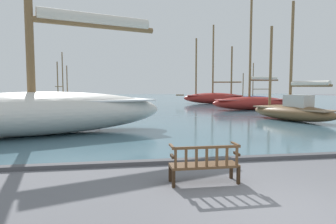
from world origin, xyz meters
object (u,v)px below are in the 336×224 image
(sailboat_outer_port, at_px, (63,101))
(sailboat_far_starboard, at_px, (214,97))
(sailboat_nearest_starboard, at_px, (292,109))
(channel_buoy, at_px, (99,110))
(sailboat_outer_starboard, at_px, (40,106))
(sailboat_mid_starboard, at_px, (251,102))
(sailboat_far_port, at_px, (253,98))
(park_bench, at_px, (204,164))

(sailboat_outer_port, relative_size, sailboat_far_starboard, 0.63)
(sailboat_nearest_starboard, relative_size, channel_buoy, 5.26)
(sailboat_far_starboard, bearing_deg, channel_buoy, -136.11)
(sailboat_nearest_starboard, bearing_deg, sailboat_outer_starboard, -167.03)
(sailboat_outer_port, height_order, sailboat_mid_starboard, sailboat_mid_starboard)
(sailboat_far_port, relative_size, channel_buoy, 3.93)
(sailboat_nearest_starboard, height_order, sailboat_outer_starboard, sailboat_outer_starboard)
(sailboat_outer_starboard, xyz_separation_m, channel_buoy, (1.96, 9.64, -0.91))
(sailboat_nearest_starboard, distance_m, sailboat_mid_starboard, 9.18)
(channel_buoy, bearing_deg, sailboat_nearest_starboard, -26.54)
(sailboat_outer_port, bearing_deg, channel_buoy, -67.56)
(sailboat_outer_port, xyz_separation_m, channel_buoy, (4.64, -11.23, -0.22))
(sailboat_nearest_starboard, bearing_deg, sailboat_outer_port, 134.53)
(sailboat_nearest_starboard, xyz_separation_m, sailboat_outer_starboard, (-14.55, -3.35, 0.57))
(sailboat_mid_starboard, xyz_separation_m, sailboat_far_starboard, (-0.24, 10.47, 0.12))
(sailboat_nearest_starboard, distance_m, sailboat_far_port, 25.42)
(park_bench, xyz_separation_m, sailboat_outer_port, (-8.12, 28.54, 0.20))
(park_bench, relative_size, channel_buoy, 1.11)
(channel_buoy, bearing_deg, sailboat_outer_starboard, -101.51)
(sailboat_outer_port, distance_m, sailboat_far_starboard, 18.52)
(park_bench, relative_size, sailboat_nearest_starboard, 0.21)
(park_bench, height_order, sailboat_nearest_starboard, sailboat_nearest_starboard)
(sailboat_mid_starboard, height_order, channel_buoy, sailboat_mid_starboard)
(sailboat_nearest_starboard, bearing_deg, sailboat_far_starboard, 86.54)
(sailboat_nearest_starboard, distance_m, sailboat_outer_port, 24.57)
(sailboat_mid_starboard, bearing_deg, sailboat_far_starboard, 91.31)
(sailboat_outer_port, relative_size, sailboat_mid_starboard, 0.62)
(sailboat_outer_starboard, relative_size, sailboat_far_starboard, 1.73)
(sailboat_outer_port, distance_m, channel_buoy, 12.15)
(sailboat_mid_starboard, bearing_deg, sailboat_outer_starboard, -142.14)
(park_bench, distance_m, sailboat_mid_starboard, 22.68)
(sailboat_far_starboard, distance_m, channel_buoy, 19.12)
(sailboat_outer_port, bearing_deg, sailboat_mid_starboard, -24.38)
(sailboat_outer_port, xyz_separation_m, sailboat_far_starboard, (18.41, 2.02, 0.29))
(sailboat_outer_port, height_order, sailboat_outer_starboard, sailboat_outer_starboard)
(sailboat_nearest_starboard, height_order, sailboat_outer_port, sailboat_nearest_starboard)
(sailboat_outer_starboard, height_order, channel_buoy, sailboat_outer_starboard)
(park_bench, height_order, channel_buoy, channel_buoy)
(sailboat_far_port, bearing_deg, sailboat_nearest_starboard, -109.95)
(sailboat_nearest_starboard, height_order, sailboat_far_port, sailboat_nearest_starboard)
(sailboat_outer_starboard, bearing_deg, sailboat_far_starboard, 55.50)
(sailboat_far_starboard, height_order, channel_buoy, sailboat_far_starboard)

